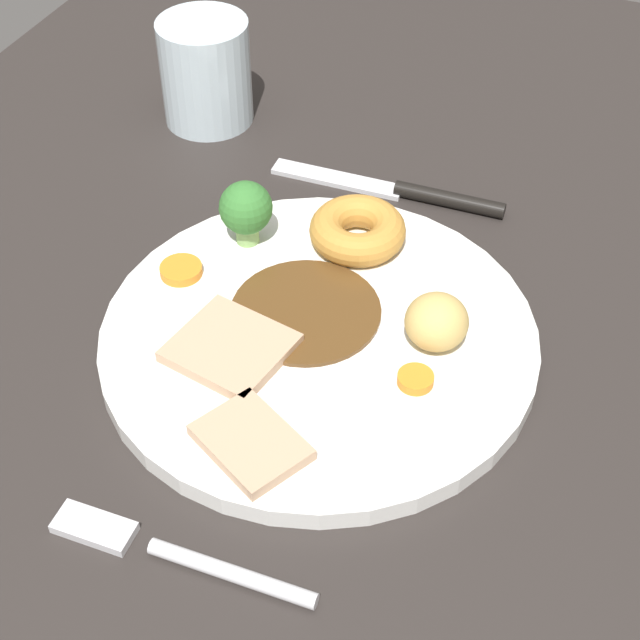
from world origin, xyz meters
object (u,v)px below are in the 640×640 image
object	(u,v)px
fork	(174,554)
carrot_coin_front	(415,379)
yorkshire_pudding	(358,230)
meat_slice_under	(257,444)
knife	(407,192)
broccoli_floret	(246,210)
meat_slice_main	(230,348)
water_glass	(206,72)
roast_potato_left	(437,322)
carrot_coin_back	(181,270)
dinner_plate	(320,339)

from	to	relation	value
fork	carrot_coin_front	bearing A→B (deg)	-119.44
yorkshire_pudding	fork	xyz separation A→B (cm)	(-26.72, 0.28, -2.20)
meat_slice_under	knife	size ratio (longest dim) A/B	0.34
broccoli_floret	meat_slice_main	bearing A→B (deg)	-160.22
carrot_coin_front	water_glass	xyz separation A→B (cm)	(23.44, 26.04, 2.65)
water_glass	carrot_coin_front	bearing A→B (deg)	-132.00
roast_potato_left	fork	distance (cm)	21.33
yorkshire_pudding	carrot_coin_back	world-z (taller)	yorkshire_pudding
dinner_plate	broccoli_floret	bearing A→B (deg)	51.66
broccoli_floret	water_glass	size ratio (longest dim) A/B	0.55
broccoli_floret	fork	size ratio (longest dim) A/B	0.31
carrot_coin_front	carrot_coin_back	xyz separation A→B (cm)	(3.46, 17.91, 0.00)
knife	meat_slice_under	bearing A→B (deg)	88.40
yorkshire_pudding	roast_potato_left	xyz separation A→B (cm)	(-7.27, -8.00, 0.60)
yorkshire_pudding	carrot_coin_front	world-z (taller)	yorkshire_pudding
fork	knife	bearing A→B (deg)	-93.73
meat_slice_main	fork	xyz separation A→B (cm)	(-13.72, -3.27, -1.41)
meat_slice_main	fork	world-z (taller)	meat_slice_main
meat_slice_main	carrot_coin_back	distance (cm)	8.38
dinner_plate	broccoli_floret	world-z (taller)	broccoli_floret
knife	fork	bearing A→B (deg)	85.77
dinner_plate	carrot_coin_back	distance (cm)	11.02
roast_potato_left	carrot_coin_front	bearing A→B (deg)	179.69
yorkshire_pudding	carrot_coin_front	size ratio (longest dim) A/B	3.01
dinner_plate	fork	distance (cm)	17.63
meat_slice_under	broccoli_floret	xyz separation A→B (cm)	(16.64, 8.52, 2.37)
broccoli_floret	knife	bearing A→B (deg)	-37.01
meat_slice_main	meat_slice_under	size ratio (longest dim) A/B	1.09
meat_slice_under	broccoli_floret	bearing A→B (deg)	27.10
carrot_coin_front	carrot_coin_back	world-z (taller)	same
meat_slice_main	water_glass	bearing A→B (deg)	29.75
dinner_plate	knife	size ratio (longest dim) A/B	1.52
carrot_coin_back	water_glass	distance (cm)	21.73
meat_slice_main	carrot_coin_front	xyz separation A→B (cm)	(1.95, -11.52, -0.08)
fork	roast_potato_left	bearing A→B (deg)	-114.71
roast_potato_left	carrot_coin_back	bearing A→B (deg)	91.02
carrot_coin_front	knife	size ratio (longest dim) A/B	0.12
meat_slice_main	carrot_coin_front	distance (cm)	11.69
dinner_plate	yorkshire_pudding	size ratio (longest dim) A/B	4.16
meat_slice_under	fork	size ratio (longest dim) A/B	0.41
dinner_plate	carrot_coin_front	size ratio (longest dim) A/B	12.53
broccoli_floret	yorkshire_pudding	bearing A→B (deg)	-69.86
yorkshire_pudding	meat_slice_main	bearing A→B (deg)	164.74
dinner_plate	roast_potato_left	distance (cm)	7.73
yorkshire_pudding	carrot_coin_back	bearing A→B (deg)	127.36
meat_slice_under	carrot_coin_front	bearing A→B (deg)	-39.16
meat_slice_main	knife	size ratio (longest dim) A/B	0.37
knife	meat_slice_main	bearing A→B (deg)	75.82
meat_slice_under	carrot_coin_back	xyz separation A→B (cm)	(11.72, 11.19, -0.08)
broccoli_floret	dinner_plate	bearing A→B (deg)	-128.34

